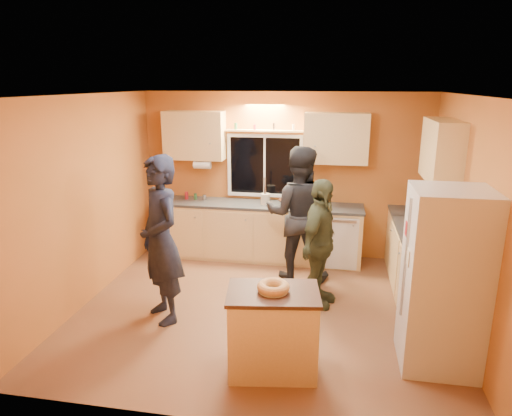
% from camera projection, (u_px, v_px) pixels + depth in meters
% --- Properties ---
extents(ground, '(4.50, 4.50, 0.00)m').
position_uv_depth(ground, '(263.00, 309.00, 5.70)').
color(ground, brown).
rests_on(ground, ground).
extents(room_shell, '(4.54, 4.04, 2.61)m').
position_uv_depth(room_shell, '(278.00, 176.00, 5.63)').
color(room_shell, '#C16D31').
rests_on(room_shell, ground).
extents(back_counter, '(4.23, 0.62, 0.90)m').
position_uv_depth(back_counter, '(281.00, 232.00, 7.19)').
color(back_counter, tan).
rests_on(back_counter, ground).
extents(right_counter, '(0.62, 1.84, 0.90)m').
position_uv_depth(right_counter, '(423.00, 271.00, 5.72)').
color(right_counter, tan).
rests_on(right_counter, ground).
extents(refrigerator, '(0.72, 0.70, 1.80)m').
position_uv_depth(refrigerator, '(444.00, 280.00, 4.38)').
color(refrigerator, silver).
rests_on(refrigerator, ground).
extents(island, '(0.94, 0.71, 0.84)m').
position_uv_depth(island, '(273.00, 331.00, 4.39)').
color(island, tan).
rests_on(island, ground).
extents(bundt_pastry, '(0.31, 0.31, 0.09)m').
position_uv_depth(bundt_pastry, '(273.00, 287.00, 4.27)').
color(bundt_pastry, tan).
rests_on(bundt_pastry, island).
extents(person_left, '(0.83, 0.85, 1.97)m').
position_uv_depth(person_left, '(161.00, 240.00, 5.23)').
color(person_left, black).
rests_on(person_left, ground).
extents(person_center, '(0.93, 0.73, 1.91)m').
position_uv_depth(person_center, '(298.00, 214.00, 6.37)').
color(person_center, black).
rests_on(person_center, ground).
extents(person_right, '(0.65, 1.03, 1.63)m').
position_uv_depth(person_right, '(320.00, 244.00, 5.62)').
color(person_right, '#303723').
rests_on(person_right, ground).
extents(mixing_bowl, '(0.51, 0.51, 0.10)m').
position_uv_depth(mixing_bowl, '(292.00, 202.00, 7.04)').
color(mixing_bowl, black).
rests_on(mixing_bowl, back_counter).
extents(utensil_crock, '(0.14, 0.14, 0.17)m').
position_uv_depth(utensil_crock, '(265.00, 199.00, 7.06)').
color(utensil_crock, beige).
rests_on(utensil_crock, back_counter).
extents(potted_plant, '(0.35, 0.33, 0.32)m').
position_uv_depth(potted_plant, '(436.00, 245.00, 4.84)').
color(potted_plant, gray).
rests_on(potted_plant, right_counter).
extents(red_box, '(0.16, 0.12, 0.07)m').
position_uv_depth(red_box, '(435.00, 239.00, 5.42)').
color(red_box, maroon).
rests_on(red_box, right_counter).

